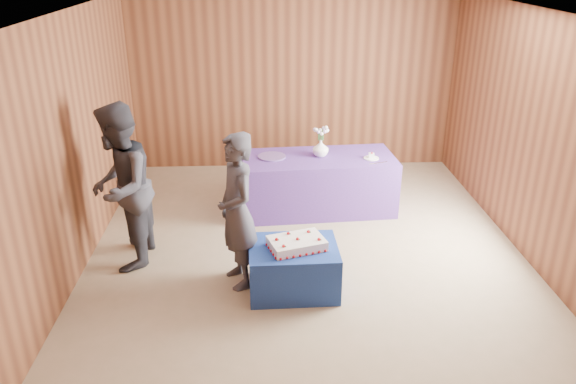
{
  "coord_description": "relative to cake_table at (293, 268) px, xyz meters",
  "views": [
    {
      "loc": [
        -0.5,
        -5.65,
        3.27
      ],
      "look_at": [
        -0.22,
        0.1,
        0.77
      ],
      "focal_mm": 35.0,
      "sensor_mm": 36.0,
      "label": 1
    }
  ],
  "objects": [
    {
      "name": "cake_table",
      "position": [
        0.0,
        0.0,
        0.0
      ],
      "size": [
        0.92,
        0.72,
        0.5
      ],
      "primitive_type": "cube",
      "rotation": [
        0.0,
        0.0,
        0.02
      ],
      "color": "#1B3896",
      "rests_on": "ground"
    },
    {
      "name": "plate",
      "position": [
        1.13,
        1.86,
        0.51
      ],
      "size": [
        0.21,
        0.21,
        0.01
      ],
      "primitive_type": "cylinder",
      "rotation": [
        0.0,
        0.0,
        0.09
      ],
      "color": "white",
      "rests_on": "serving_table"
    },
    {
      "name": "knife",
      "position": [
        1.18,
        1.69,
        0.5
      ],
      "size": [
        0.25,
        0.1,
        0.0
      ],
      "primitive_type": "cube",
      "rotation": [
        0.0,
        0.0,
        0.31
      ],
      "color": "silver",
      "rests_on": "serving_table"
    },
    {
      "name": "cake_slice",
      "position": [
        1.13,
        1.86,
        0.55
      ],
      "size": [
        0.08,
        0.07,
        0.09
      ],
      "rotation": [
        0.0,
        0.0,
        -0.1
      ],
      "color": "white",
      "rests_on": "plate"
    },
    {
      "name": "platter",
      "position": [
        -0.17,
        1.98,
        0.51
      ],
      "size": [
        0.5,
        0.5,
        0.02
      ],
      "primitive_type": "cylinder",
      "rotation": [
        0.0,
        0.0,
        0.49
      ],
      "color": "#60468C",
      "rests_on": "serving_table"
    },
    {
      "name": "flower_spray",
      "position": [
        0.47,
        1.99,
        0.85
      ],
      "size": [
        0.21,
        0.21,
        0.16
      ],
      "color": "#26602B",
      "rests_on": "vase"
    },
    {
      "name": "vase",
      "position": [
        0.47,
        1.99,
        0.61
      ],
      "size": [
        0.25,
        0.25,
        0.22
      ],
      "primitive_type": "imported",
      "rotation": [
        0.0,
        0.0,
        -0.22
      ],
      "color": "white",
      "rests_on": "serving_table"
    },
    {
      "name": "ground",
      "position": [
        0.2,
        0.68,
        -0.25
      ],
      "size": [
        6.0,
        6.0,
        0.0
      ],
      "primitive_type": "plane",
      "color": "gray",
      "rests_on": "ground"
    },
    {
      "name": "room_shell",
      "position": [
        0.2,
        0.68,
        1.55
      ],
      "size": [
        5.04,
        6.04,
        2.72
      ],
      "color": "brown",
      "rests_on": "ground"
    },
    {
      "name": "sheet_cake",
      "position": [
        0.03,
        -0.02,
        0.3
      ],
      "size": [
        0.65,
        0.53,
        0.13
      ],
      "rotation": [
        0.0,
        0.0,
        0.3
      ],
      "color": "white",
      "rests_on": "cake_table"
    },
    {
      "name": "guest_right",
      "position": [
        -1.82,
        0.63,
        0.67
      ],
      "size": [
        0.71,
        0.9,
        1.84
      ],
      "primitive_type": "imported",
      "rotation": [
        0.0,
        0.0,
        -1.59
      ],
      "color": "#33343D",
      "rests_on": "ground"
    },
    {
      "name": "guest_left",
      "position": [
        -0.56,
        0.17,
        0.58
      ],
      "size": [
        0.58,
        0.7,
        1.65
      ],
      "primitive_type": "imported",
      "rotation": [
        0.0,
        0.0,
        -1.22
      ],
      "color": "#34343D",
      "rests_on": "ground"
    },
    {
      "name": "serving_table",
      "position": [
        0.44,
        1.96,
        0.12
      ],
      "size": [
        2.06,
        1.03,
        0.75
      ],
      "primitive_type": "cube",
      "rotation": [
        0.0,
        0.0,
        0.07
      ],
      "color": "#5C3593",
      "rests_on": "ground"
    }
  ]
}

